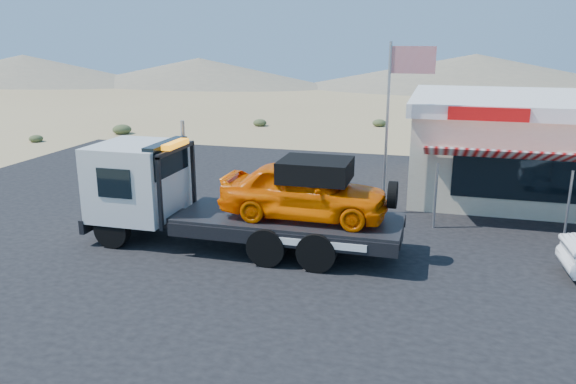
% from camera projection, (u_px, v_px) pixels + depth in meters
% --- Properties ---
extents(ground, '(120.00, 120.00, 0.00)m').
position_uv_depth(ground, '(214.00, 244.00, 17.32)').
color(ground, '#9A8158').
rests_on(ground, ground).
extents(asphalt_lot, '(32.00, 24.00, 0.02)m').
position_uv_depth(asphalt_lot, '(300.00, 219.00, 19.59)').
color(asphalt_lot, black).
rests_on(asphalt_lot, ground).
extents(tow_truck, '(9.35, 2.77, 3.13)m').
position_uv_depth(tow_truck, '(233.00, 193.00, 16.65)').
color(tow_truck, black).
rests_on(tow_truck, asphalt_lot).
extents(jerky_store, '(10.40, 9.97, 3.90)m').
position_uv_depth(jerky_store, '(543.00, 145.00, 22.44)').
color(jerky_store, beige).
rests_on(jerky_store, asphalt_lot).
extents(flagpole, '(1.55, 0.10, 6.00)m').
position_uv_depth(flagpole, '(395.00, 109.00, 19.24)').
color(flagpole, '#99999E').
rests_on(flagpole, asphalt_lot).
extents(desert_scrub, '(24.76, 35.82, 0.69)m').
position_uv_depth(desert_scrub, '(24.00, 159.00, 28.00)').
color(desert_scrub, '#334223').
rests_on(desert_scrub, ground).
extents(distant_hills, '(126.00, 48.00, 4.20)m').
position_uv_depth(distant_hills, '(311.00, 72.00, 70.55)').
color(distant_hills, '#726B59').
rests_on(distant_hills, ground).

